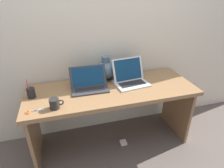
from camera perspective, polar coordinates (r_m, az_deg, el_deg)
ground_plane at (r=2.31m, az=0.00°, el=-16.71°), size 6.00×6.00×0.00m
back_wall at (r=2.03m, az=-2.76°, el=15.83°), size 4.40×0.04×2.40m
desk at (r=1.96m, az=0.00°, el=-4.85°), size 1.68×0.62×0.70m
laptop_left at (r=1.88m, az=-6.97°, el=0.28°), size 0.36×0.23×0.21m
laptop_right at (r=1.98m, az=5.37°, el=2.16°), size 0.37×0.30×0.25m
green_vase at (r=2.06m, az=-1.88°, el=4.42°), size 0.24×0.24×0.25m
coffee_mug at (r=1.64m, az=-16.92°, el=-5.71°), size 0.12×0.08×0.09m
pen_cup at (r=1.87m, az=-23.27°, el=-2.43°), size 0.07×0.07×0.19m
scissors at (r=1.69m, az=-23.13°, el=-7.65°), size 0.15×0.06×0.01m
power_brick at (r=2.27m, az=3.45°, el=-17.21°), size 0.07×0.07×0.03m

